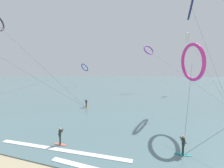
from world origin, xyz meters
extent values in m
cube|color=slate|center=(0.00, 105.31, 0.04)|extent=(400.00, 200.00, 0.08)
ellipsoid|color=orange|center=(-5.88, 22.08, 0.11)|extent=(1.40, 0.40, 0.06)
cylinder|color=black|center=(-5.98, 22.18, 0.54)|extent=(0.12, 0.12, 0.80)
cylinder|color=black|center=(-5.78, 21.98, 0.54)|extent=(0.12, 0.12, 0.80)
cube|color=black|center=(-5.88, 22.08, 1.25)|extent=(0.37, 0.37, 0.62)
sphere|color=tan|center=(-5.88, 22.08, 1.67)|extent=(0.22, 0.22, 0.22)
cylinder|color=black|center=(-6.04, 22.35, 1.30)|extent=(0.41, 0.43, 0.39)
cylinder|color=black|center=(-5.72, 22.05, 1.30)|extent=(0.41, 0.43, 0.39)
ellipsoid|color=teal|center=(9.67, 9.96, 0.11)|extent=(1.40, 0.40, 0.06)
cylinder|color=#1E2823|center=(9.67, 10.10, 0.54)|extent=(0.12, 0.12, 0.80)
cylinder|color=#1E2823|center=(9.67, 9.82, 0.54)|extent=(0.12, 0.12, 0.80)
cube|color=#1E2823|center=(9.67, 9.96, 1.25)|extent=(0.21, 0.32, 0.62)
sphere|color=tan|center=(9.67, 9.96, 1.67)|extent=(0.22, 0.22, 0.22)
cylinder|color=#1E2823|center=(9.66, 10.30, 1.30)|extent=(0.50, 0.10, 0.39)
cylinder|color=#1E2823|center=(9.67, 9.86, 1.30)|extent=(0.50, 0.10, 0.39)
ellipsoid|color=#EA7260|center=(-1.36, 8.22, 0.11)|extent=(1.40, 0.40, 0.06)
cylinder|color=#1E2823|center=(-1.28, 8.10, 0.54)|extent=(0.12, 0.12, 0.80)
cylinder|color=#1E2823|center=(-1.43, 8.34, 0.54)|extent=(0.12, 0.12, 0.80)
cube|color=#1E2823|center=(-1.36, 8.22, 1.25)|extent=(0.34, 0.38, 0.62)
sphere|color=tan|center=(-1.36, 8.22, 1.67)|extent=(0.22, 0.22, 0.22)
cylinder|color=#1E2823|center=(-1.24, 8.15, 1.30)|extent=(0.48, 0.34, 0.39)
cylinder|color=#1E2823|center=(-1.47, 8.53, 1.30)|extent=(0.48, 0.34, 0.39)
cylinder|color=#3F3F3F|center=(-14.24, 19.71, 8.25)|extent=(16.75, 4.77, 16.51)
torus|color=#CC288E|center=(11.27, 16.45, 8.22)|extent=(2.45, 4.54, 4.56)
cylinder|color=#3F3F3F|center=(10.47, 13.21, 4.01)|extent=(1.63, 6.52, 8.04)
torus|color=navy|center=(12.90, 28.31, 19.33)|extent=(1.68, 5.18, 5.07)
cylinder|color=#3F3F3F|center=(16.87, 29.66, 9.58)|extent=(7.98, 2.72, 19.17)
cylinder|color=#3F3F3F|center=(-17.45, 17.17, 8.00)|extent=(23.16, 9.84, 16.01)
torus|color=#2647B7|center=(-25.35, 57.68, 8.94)|extent=(4.89, 4.25, 3.61)
cylinder|color=#3F3F3F|center=(-24.98, 32.30, 4.37)|extent=(0.76, 50.78, 8.76)
torus|color=silver|center=(16.05, 51.47, 18.36)|extent=(2.06, 3.35, 3.28)
cylinder|color=#3F3F3F|center=(18.45, 41.24, 9.08)|extent=(4.83, 20.48, 18.18)
torus|color=purple|center=(3.69, 50.75, 14.65)|extent=(4.56, 4.52, 3.56)
cylinder|color=#3F3F3F|center=(12.27, 40.88, 7.22)|extent=(17.18, 19.77, 14.45)
cube|color=white|center=(-0.72, 7.38, 0.06)|extent=(13.03, 1.12, 0.12)
camera|label=1|loc=(7.61, -3.23, 7.14)|focal=23.58mm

